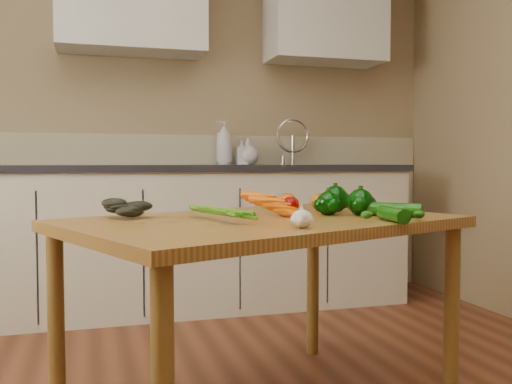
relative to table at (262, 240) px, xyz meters
The scene contains 18 objects.
room 0.78m from the table, 117.45° to the right, with size 4.04×5.04×2.64m.
counter_run 1.60m from the table, 90.34° to the left, with size 2.84×0.64×1.14m.
upper_cabinets 2.18m from the table, 80.41° to the left, with size 2.15×0.35×0.70m.
table is the anchor object (origin of this frame).
soap_bottle_a 1.83m from the table, 81.12° to the left, with size 0.11×0.11×0.29m, color silver.
soap_bottle_b 1.84m from the table, 77.29° to the left, with size 0.08×0.08×0.17m, color silver.
soap_bottle_c 1.85m from the table, 75.86° to the left, with size 0.14×0.14×0.18m, color silver.
carrot_bunch 0.12m from the table, 114.91° to the left, with size 0.25×0.19×0.07m, color #EA6205, non-canonical shape.
leafy_greens 0.49m from the table, 162.21° to the left, with size 0.19×0.17×0.10m, color black, non-canonical shape.
garlic_bulb 0.34m from the table, 85.63° to the right, with size 0.07×0.07×0.06m, color white.
pepper_a 0.30m from the table, ahead, with size 0.09×0.09×0.09m, color #023203.
pepper_b 0.42m from the table, 25.11° to the left, with size 0.10×0.10×0.10m, color #023203.
pepper_c 0.41m from the table, ahead, with size 0.10×0.10×0.10m, color #023203.
tomato_a 0.28m from the table, 47.25° to the left, with size 0.07×0.07×0.06m, color #8F0302.
tomato_b 0.39m from the table, 56.64° to the left, with size 0.08×0.08×0.07m, color #BE5604.
tomato_c 0.43m from the table, 37.58° to the left, with size 0.08×0.08×0.07m, color #BE5604.
zucchini_a 0.49m from the table, 10.52° to the right, with size 0.05×0.05×0.22m, color #0D4607.
zucchini_b 0.46m from the table, 31.94° to the right, with size 0.05×0.05×0.18m, color #0D4607.
Camera 1 is at (-0.37, -1.33, 0.92)m, focal length 40.00 mm.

